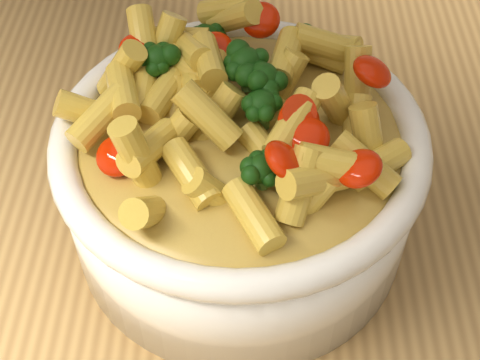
{
  "coord_description": "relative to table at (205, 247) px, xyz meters",
  "views": [
    {
      "loc": [
        0.04,
        -0.39,
        1.35
      ],
      "look_at": [
        0.04,
        -0.05,
        0.96
      ],
      "focal_mm": 50.0,
      "sensor_mm": 36.0,
      "label": 1
    }
  ],
  "objects": [
    {
      "name": "serving_bowl",
      "position": [
        0.04,
        -0.05,
        0.16
      ],
      "size": [
        0.28,
        0.28,
        0.12
      ],
      "color": "white",
      "rests_on": "table"
    },
    {
      "name": "table",
      "position": [
        0.0,
        0.0,
        0.0
      ],
      "size": [
        1.2,
        0.8,
        0.9
      ],
      "color": "#B3884C",
      "rests_on": "ground"
    },
    {
      "name": "pasta_salad",
      "position": [
        0.04,
        -0.05,
        0.24
      ],
      "size": [
        0.22,
        0.22,
        0.05
      ],
      "color": "#EDC64B",
      "rests_on": "serving_bowl"
    }
  ]
}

